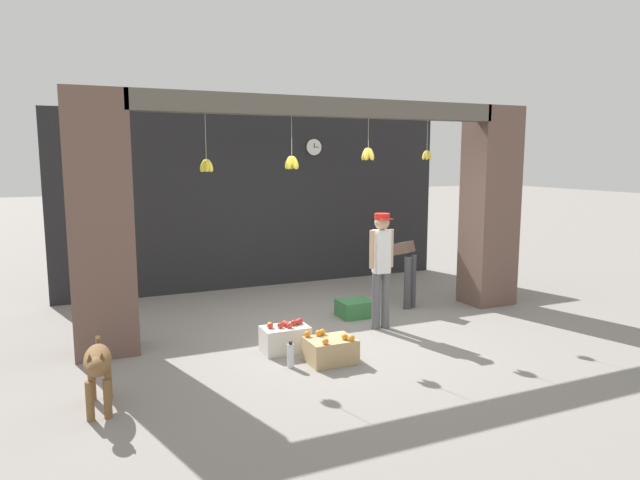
# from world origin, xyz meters

# --- Properties ---
(ground_plane) EXTENTS (60.00, 60.00, 0.00)m
(ground_plane) POSITION_xyz_m (0.00, 0.00, 0.00)
(ground_plane) COLOR gray
(shop_back_wall) EXTENTS (6.92, 0.12, 3.02)m
(shop_back_wall) POSITION_xyz_m (0.00, 2.91, 1.51)
(shop_back_wall) COLOR #232326
(shop_back_wall) RESTS_ON ground_plane
(shop_pillar_left) EXTENTS (0.70, 0.60, 3.02)m
(shop_pillar_left) POSITION_xyz_m (-2.81, 0.30, 1.51)
(shop_pillar_left) COLOR brown
(shop_pillar_left) RESTS_ON ground_plane
(shop_pillar_right) EXTENTS (0.70, 0.60, 3.02)m
(shop_pillar_right) POSITION_xyz_m (2.81, 0.30, 1.51)
(shop_pillar_right) COLOR brown
(shop_pillar_right) RESTS_ON ground_plane
(storefront_awning) EXTENTS (5.02, 0.28, 0.93)m
(storefront_awning) POSITION_xyz_m (-0.01, 0.12, 2.87)
(storefront_awning) COLOR #5B564C
(dog) EXTENTS (0.29, 0.87, 0.64)m
(dog) POSITION_xyz_m (-2.97, -1.33, 0.43)
(dog) COLOR brown
(dog) RESTS_ON ground_plane
(shopkeeper) EXTENTS (0.34, 0.26, 1.54)m
(shopkeeper) POSITION_xyz_m (0.60, -0.21, 0.90)
(shopkeeper) COLOR #56565B
(shopkeeper) RESTS_ON ground_plane
(worker_stooping) EXTENTS (0.50, 0.76, 1.04)m
(worker_stooping) POSITION_xyz_m (1.43, 0.71, 0.69)
(worker_stooping) COLOR #424247
(worker_stooping) RESTS_ON ground_plane
(fruit_crate_oranges) EXTENTS (0.53, 0.41, 0.33)m
(fruit_crate_oranges) POSITION_xyz_m (-0.54, -1.06, 0.14)
(fruit_crate_oranges) COLOR tan
(fruit_crate_oranges) RESTS_ON ground_plane
(fruit_crate_apples) EXTENTS (0.55, 0.34, 0.36)m
(fruit_crate_apples) POSITION_xyz_m (-0.88, -0.53, 0.16)
(fruit_crate_apples) COLOR silver
(fruit_crate_apples) RESTS_ON ground_plane
(produce_box_green) EXTENTS (0.47, 0.41, 0.24)m
(produce_box_green) POSITION_xyz_m (0.56, 0.44, 0.12)
(produce_box_green) COLOR #387A42
(produce_box_green) RESTS_ON ground_plane
(water_bottle) EXTENTS (0.07, 0.07, 0.29)m
(water_bottle) POSITION_xyz_m (-1.01, -1.04, 0.13)
(water_bottle) COLOR silver
(water_bottle) RESTS_ON ground_plane
(wall_clock) EXTENTS (0.30, 0.03, 0.30)m
(wall_clock) POSITION_xyz_m (0.96, 2.83, 2.45)
(wall_clock) COLOR black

